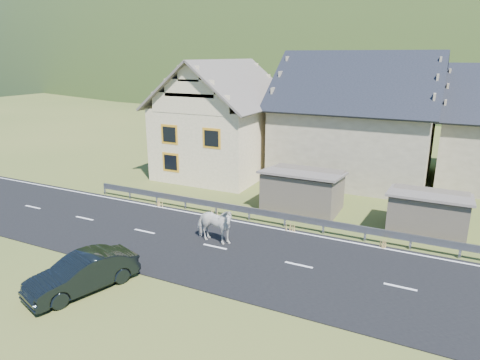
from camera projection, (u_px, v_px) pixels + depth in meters
The scene contains 12 objects.
ground at pixel (299, 266), 17.79m from camera, with size 160.00×160.00×0.00m, color #394B1D.
road at pixel (299, 265), 17.78m from camera, with size 60.00×7.00×0.04m, color black.
lane_markings at pixel (299, 265), 17.78m from camera, with size 60.00×6.60×0.01m, color silver.
guardrail at pixel (324, 223), 20.80m from camera, with size 28.10×0.09×0.75m.
shed_left at pixel (303, 191), 23.92m from camera, with size 4.30×3.30×2.40m, color #65594A.
shed_right at pixel (428, 214), 20.77m from camera, with size 3.80×2.90×2.20m, color #65594A.
house_cream at pixel (223, 113), 31.13m from camera, with size 7.80×9.80×8.30m.
house_stone_a at pixel (357, 112), 29.83m from camera, with size 10.80×9.80×8.90m.
mountain at pixel (449, 127), 176.38m from camera, with size 440.00×280.00×260.00m, color #203513.
conifer_patch at pixel (245, 63), 134.12m from camera, with size 76.00×50.00×28.00m, color black.
horse at pixel (214, 225), 19.66m from camera, with size 2.10×0.96×1.77m, color silver.
car at pixel (82, 273), 15.81m from camera, with size 1.43×4.10×1.35m, color black.
Camera 1 is at (4.87, -15.50, 8.44)m, focal length 32.00 mm.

